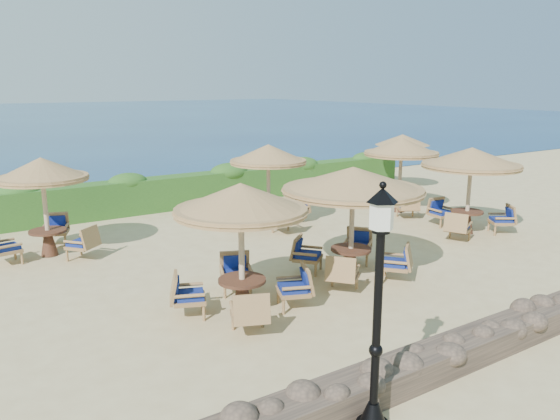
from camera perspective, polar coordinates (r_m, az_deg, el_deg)
The scene contains 12 objects.
ground at distance 15.43m, azimuth 5.70°, elevation -3.99°, with size 120.00×120.00×0.00m, color tan.
sea at distance 82.11m, azimuth -26.87°, elevation 8.55°, with size 160.00×160.00×0.00m, color navy.
hedge at distance 21.21m, azimuth -6.51°, elevation 2.37°, with size 18.00×0.90×1.20m, color #214C18.
stone_wall at distance 11.51m, azimuth 25.71°, elevation -10.18°, with size 15.00×0.65×0.44m, color brown.
lamp_post at distance 7.12m, azimuth 10.09°, elevation -11.71°, with size 0.44×0.44×3.31m.
extra_parasol at distance 23.99m, azimuth 12.68°, elevation 7.16°, with size 2.30×2.30×2.41m.
cafe_set_0 at distance 10.68m, azimuth -4.08°, elevation -1.77°, with size 2.86×2.86×2.65m.
cafe_set_1 at distance 12.76m, azimuth 7.59°, elevation 1.33°, with size 3.33×3.33×2.65m.
cafe_set_2 at distance 17.44m, azimuth 19.28°, elevation 3.88°, with size 2.96×2.96×2.65m.
cafe_set_3 at distance 15.56m, azimuth -23.47°, elevation 1.91°, with size 2.61×2.74×2.65m.
cafe_set_4 at distance 17.35m, azimuth -1.22°, elevation 3.81°, with size 2.84×2.84×2.65m.
cafe_set_5 at distance 19.82m, azimuth 12.53°, elevation 5.43°, with size 2.64×2.79×2.65m.
Camera 1 is at (-9.30, -11.46, 4.51)m, focal length 35.00 mm.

